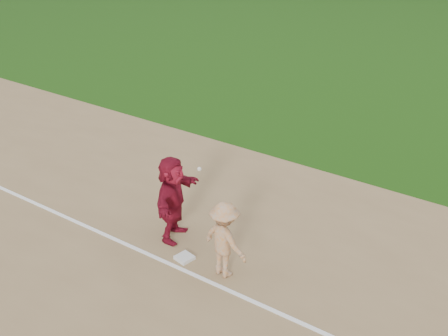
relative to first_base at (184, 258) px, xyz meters
The scene contains 5 objects.
ground 0.60m from the first_base, 125.35° to the left, with size 160.00×160.00×0.00m, color #1B460D.
foul_line 0.47m from the first_base, 137.27° to the right, with size 60.00×0.10×0.01m, color white.
first_base is the anchor object (origin of this frame).
base_runner 1.33m from the first_base, 143.21° to the left, with size 1.87×0.60×2.02m, color maroon.
first_base_play 1.27m from the first_base, ahead, with size 1.28×0.79×2.27m.
Camera 1 is at (6.69, -8.10, 7.27)m, focal length 45.00 mm.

